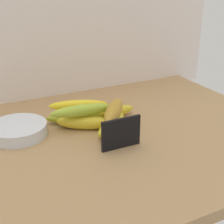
# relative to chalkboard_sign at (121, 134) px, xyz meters

# --- Properties ---
(counter_top) EXTENTS (1.10, 0.76, 0.03)m
(counter_top) POSITION_rel_chalkboard_sign_xyz_m (-0.02, 0.07, -0.05)
(counter_top) COLOR #A88153
(counter_top) RESTS_ON ground
(back_wall) EXTENTS (1.30, 0.02, 0.70)m
(back_wall) POSITION_rel_chalkboard_sign_xyz_m (-0.02, 0.46, 0.28)
(back_wall) COLOR silver
(back_wall) RESTS_ON ground
(chalkboard_sign) EXTENTS (0.11, 0.02, 0.08)m
(chalkboard_sign) POSITION_rel_chalkboard_sign_xyz_m (0.00, 0.00, 0.00)
(chalkboard_sign) COLOR black
(chalkboard_sign) RESTS_ON counter_top
(fruit_bowl) EXTENTS (0.16, 0.16, 0.03)m
(fruit_bowl) POSITION_rel_chalkboard_sign_xyz_m (-0.23, 0.19, -0.02)
(fruit_bowl) COLOR silver
(fruit_bowl) RESTS_ON counter_top
(banana_0) EXTENTS (0.17, 0.12, 0.04)m
(banana_0) POSITION_rel_chalkboard_sign_xyz_m (-0.04, 0.15, -0.02)
(banana_0) COLOR yellow
(banana_0) RESTS_ON counter_top
(banana_1) EXTENTS (0.10, 0.18, 0.03)m
(banana_1) POSITION_rel_chalkboard_sign_xyz_m (-0.01, 0.16, -0.02)
(banana_1) COLOR #B4C635
(banana_1) RESTS_ON counter_top
(banana_2) EXTENTS (0.18, 0.09, 0.04)m
(banana_2) POSITION_rel_chalkboard_sign_xyz_m (-0.05, 0.20, -0.02)
(banana_2) COLOR #A1AE29
(banana_2) RESTS_ON counter_top
(banana_3) EXTENTS (0.20, 0.06, 0.04)m
(banana_3) POSITION_rel_chalkboard_sign_xyz_m (0.04, 0.17, -0.02)
(banana_3) COLOR gold
(banana_3) RESTS_ON counter_top
(banana_4) EXTENTS (0.15, 0.13, 0.04)m
(banana_4) POSITION_rel_chalkboard_sign_xyz_m (0.02, 0.10, -0.02)
(banana_4) COLOR yellow
(banana_4) RESTS_ON counter_top
(banana_5) EXTENTS (0.18, 0.09, 0.03)m
(banana_5) POSITION_rel_chalkboard_sign_xyz_m (-0.04, 0.20, 0.02)
(banana_5) COLOR yellow
(banana_5) RESTS_ON banana_2
(banana_6) EXTENTS (0.19, 0.06, 0.04)m
(banana_6) POSITION_rel_chalkboard_sign_xyz_m (-0.05, 0.15, 0.02)
(banana_6) COLOR #9EB831
(banana_6) RESTS_ON banana_0
(banana_7) EXTENTS (0.14, 0.17, 0.04)m
(banana_7) POSITION_rel_chalkboard_sign_xyz_m (0.03, 0.10, 0.02)
(banana_7) COLOR #B38228
(banana_7) RESTS_ON banana_4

